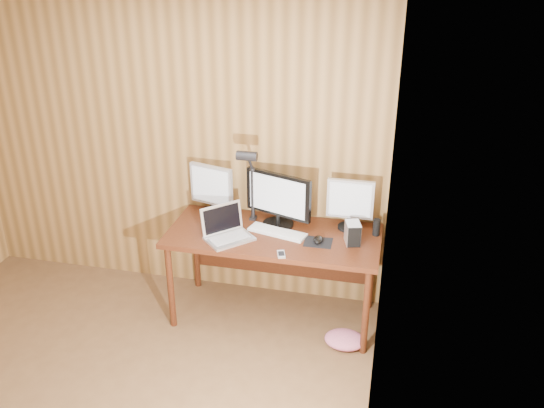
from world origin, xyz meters
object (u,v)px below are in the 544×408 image
(speaker, at_px, (376,227))
(phone, at_px, (281,254))
(monitor_right, at_px, (350,203))
(laptop, at_px, (226,230))
(desk_lamp, at_px, (250,175))
(monitor_left, at_px, (212,189))
(mouse, at_px, (318,240))
(desk, at_px, (275,243))
(monitor_center, at_px, (278,199))
(keyboard, at_px, (277,232))
(hard_drive, at_px, (353,233))

(speaker, bearing_deg, phone, -144.61)
(monitor_right, xyz_separation_m, laptop, (-0.87, -0.34, -0.15))
(desk_lamp, bearing_deg, monitor_right, -4.57)
(monitor_left, height_order, phone, monitor_left)
(mouse, bearing_deg, speaker, 23.48)
(desk, xyz_separation_m, monitor_center, (0.00, 0.07, 0.34))
(laptop, bearing_deg, monitor_center, -5.96)
(monitor_center, xyz_separation_m, keyboard, (0.02, -0.13, -0.21))
(mouse, distance_m, desk_lamp, 0.70)
(desk, height_order, monitor_left, monitor_left)
(phone, height_order, speaker, speaker)
(phone, bearing_deg, desk, 91.37)
(monitor_left, xyz_separation_m, speaker, (1.30, -0.06, -0.16))
(keyboard, xyz_separation_m, speaker, (0.73, 0.13, 0.05))
(monitor_left, height_order, keyboard, monitor_left)
(laptop, height_order, desk_lamp, desk_lamp)
(desk, xyz_separation_m, laptop, (-0.33, -0.20, 0.18))
(desk, relative_size, laptop, 3.86)
(monitor_right, xyz_separation_m, desk_lamp, (-0.75, -0.09, 0.20))
(laptop, height_order, phone, laptop)
(laptop, distance_m, mouse, 0.68)
(monitor_left, bearing_deg, desk, 1.64)
(monitor_left, distance_m, monitor_right, 1.09)
(hard_drive, height_order, phone, hard_drive)
(monitor_left, relative_size, monitor_right, 1.06)
(desk, height_order, keyboard, keyboard)
(monitor_center, bearing_deg, laptop, -121.72)
(monitor_right, bearing_deg, hard_drive, -77.25)
(speaker, bearing_deg, monitor_left, 177.54)
(desk, bearing_deg, speaker, 5.79)
(monitor_left, bearing_deg, desk_lamp, 1.27)
(mouse, height_order, speaker, speaker)
(monitor_center, distance_m, monitor_left, 0.55)
(phone, bearing_deg, laptop, 142.61)
(monitor_left, relative_size, laptop, 1.02)
(hard_drive, height_order, desk_lamp, desk_lamp)
(laptop, bearing_deg, desk, -13.64)
(monitor_right, bearing_deg, mouse, -125.09)
(desk, xyz_separation_m, phone, (0.12, -0.37, 0.13))
(monitor_right, relative_size, hard_drive, 2.39)
(desk, distance_m, monitor_center, 0.35)
(hard_drive, bearing_deg, keyboard, 161.97)
(monitor_right, distance_m, hard_drive, 0.27)
(desk, bearing_deg, phone, -71.74)
(monitor_left, relative_size, keyboard, 0.91)
(monitor_left, bearing_deg, mouse, -1.26)
(desk_lamp, bearing_deg, mouse, -29.47)
(desk, bearing_deg, laptop, -148.47)
(keyboard, bearing_deg, laptop, -143.41)
(desk, height_order, monitor_right, monitor_right)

